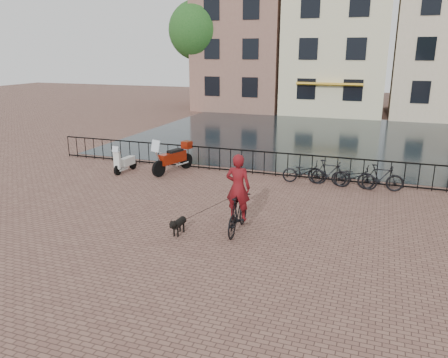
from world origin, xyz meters
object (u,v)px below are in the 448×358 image
(cyclist, at_px, (238,198))
(scooter, at_px, (125,158))
(dog, at_px, (179,225))
(motorcycle, at_px, (173,154))

(cyclist, height_order, scooter, cyclist)
(dog, height_order, scooter, scooter)
(dog, bearing_deg, cyclist, 28.10)
(cyclist, relative_size, dog, 3.31)
(scooter, bearing_deg, dog, -41.83)
(motorcycle, xyz_separation_m, scooter, (-1.98, -0.63, -0.16))
(motorcycle, distance_m, scooter, 2.08)
(cyclist, relative_size, scooter, 1.92)
(dog, bearing_deg, scooter, 135.81)
(scooter, bearing_deg, motorcycle, 22.08)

